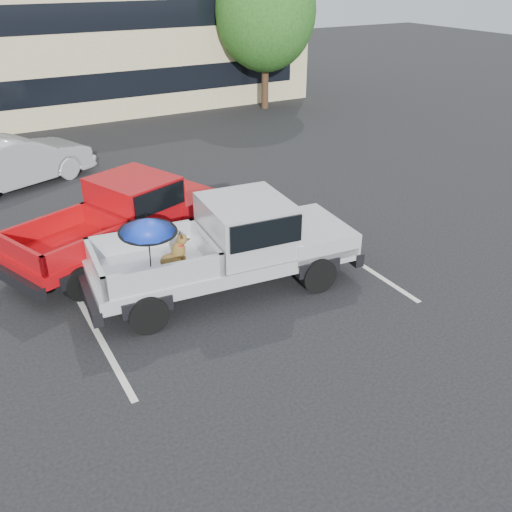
{
  "coord_description": "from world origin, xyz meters",
  "views": [
    {
      "loc": [
        -4.74,
        -7.43,
        6.15
      ],
      "look_at": [
        -0.12,
        0.73,
        1.3
      ],
      "focal_mm": 40.0,
      "sensor_mm": 36.0,
      "label": 1
    }
  ],
  "objects_px": {
    "tree_right": "(266,12)",
    "silver_sedan": "(15,161)",
    "silver_pickup": "(236,240)",
    "red_pickup": "(130,213)"
  },
  "relations": [
    {
      "from": "silver_pickup",
      "to": "silver_sedan",
      "type": "relative_size",
      "value": 1.24
    },
    {
      "from": "tree_right",
      "to": "silver_sedan",
      "type": "height_order",
      "value": "tree_right"
    },
    {
      "from": "silver_sedan",
      "to": "red_pickup",
      "type": "bearing_deg",
      "value": 173.96
    },
    {
      "from": "silver_pickup",
      "to": "red_pickup",
      "type": "bearing_deg",
      "value": 122.43
    },
    {
      "from": "tree_right",
      "to": "silver_sedan",
      "type": "bearing_deg",
      "value": -155.85
    },
    {
      "from": "tree_right",
      "to": "red_pickup",
      "type": "xyz_separation_m",
      "value": [
        -10.27,
        -11.37,
        -3.23
      ]
    },
    {
      "from": "tree_right",
      "to": "silver_pickup",
      "type": "distance_m",
      "value": 16.91
    },
    {
      "from": "tree_right",
      "to": "silver_sedan",
      "type": "distance_m",
      "value": 13.5
    },
    {
      "from": "tree_right",
      "to": "silver_pickup",
      "type": "xyz_separation_m",
      "value": [
        -8.89,
        -14.04,
        -3.16
      ]
    },
    {
      "from": "silver_pickup",
      "to": "silver_sedan",
      "type": "height_order",
      "value": "silver_pickup"
    }
  ]
}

